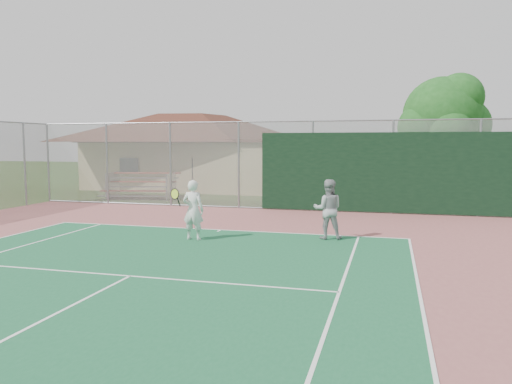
% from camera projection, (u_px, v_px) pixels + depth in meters
% --- Properties ---
extents(back_fence, '(20.08, 0.11, 3.53)m').
position_uv_depth(back_fence, '(315.00, 168.00, 19.34)').
color(back_fence, gray).
rests_on(back_fence, ground).
extents(clubhouse, '(12.26, 8.43, 5.16)m').
position_uv_depth(clubhouse, '(193.00, 144.00, 29.78)').
color(clubhouse, tan).
rests_on(clubhouse, ground).
extents(bleachers, '(3.62, 2.52, 1.23)m').
position_uv_depth(bleachers, '(141.00, 185.00, 24.16)').
color(bleachers, maroon).
rests_on(bleachers, ground).
extents(tree, '(4.11, 3.90, 5.74)m').
position_uv_depth(tree, '(444.00, 118.00, 22.49)').
color(tree, '#3A2715').
rests_on(tree, ground).
extents(player_white_front, '(0.87, 0.60, 1.64)m').
position_uv_depth(player_white_front, '(193.00, 210.00, 13.54)').
color(player_white_front, white).
rests_on(player_white_front, ground).
extents(player_grey_back, '(0.89, 0.74, 1.64)m').
position_uv_depth(player_grey_back, '(328.00, 210.00, 13.67)').
color(player_grey_back, '#989A9C').
rests_on(player_grey_back, ground).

